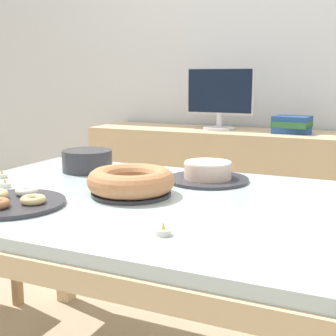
{
  "coord_description": "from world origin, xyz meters",
  "views": [
    {
      "loc": [
        0.71,
        -1.34,
        1.12
      ],
      "look_at": [
        0.0,
        0.2,
        0.79
      ],
      "focal_mm": 50.0,
      "sensor_mm": 36.0,
      "label": 1
    }
  ],
  "objects_px": {
    "book_stack": "(292,125)",
    "plate_stack": "(87,161)",
    "tealight_left_edge": "(163,231)",
    "computer_monitor": "(220,99)",
    "pastry_platter": "(11,202)",
    "tealight_near_front": "(2,175)",
    "cake_chocolate_round": "(208,173)",
    "tealight_right_edge": "(5,185)",
    "cake_golden_bundt": "(131,182)"
  },
  "relations": [
    {
      "from": "book_stack",
      "to": "plate_stack",
      "type": "xyz_separation_m",
      "value": [
        -0.65,
        -1.12,
        -0.08
      ]
    },
    {
      "from": "cake_golden_bundt",
      "to": "tealight_near_front",
      "type": "relative_size",
      "value": 7.33
    },
    {
      "from": "plate_stack",
      "to": "pastry_platter",
      "type": "bearing_deg",
      "value": -80.56
    },
    {
      "from": "tealight_near_front",
      "to": "cake_golden_bundt",
      "type": "bearing_deg",
      "value": -3.0
    },
    {
      "from": "tealight_left_edge",
      "to": "tealight_near_front",
      "type": "xyz_separation_m",
      "value": [
        -0.87,
        0.35,
        0.0
      ]
    },
    {
      "from": "pastry_platter",
      "to": "tealight_near_front",
      "type": "distance_m",
      "value": 0.44
    },
    {
      "from": "book_stack",
      "to": "pastry_platter",
      "type": "bearing_deg",
      "value": -108.42
    },
    {
      "from": "plate_stack",
      "to": "book_stack",
      "type": "bearing_deg",
      "value": 59.9
    },
    {
      "from": "computer_monitor",
      "to": "tealight_left_edge",
      "type": "bearing_deg",
      "value": -76.09
    },
    {
      "from": "cake_chocolate_round",
      "to": "tealight_left_edge",
      "type": "bearing_deg",
      "value": -80.19
    },
    {
      "from": "pastry_platter",
      "to": "tealight_right_edge",
      "type": "xyz_separation_m",
      "value": [
        -0.19,
        0.18,
        -0.0
      ]
    },
    {
      "from": "tealight_left_edge",
      "to": "tealight_right_edge",
      "type": "height_order",
      "value": "same"
    },
    {
      "from": "tealight_left_edge",
      "to": "cake_chocolate_round",
      "type": "bearing_deg",
      "value": 99.81
    },
    {
      "from": "book_stack",
      "to": "tealight_right_edge",
      "type": "bearing_deg",
      "value": -116.66
    },
    {
      "from": "tealight_left_edge",
      "to": "plate_stack",
      "type": "bearing_deg",
      "value": 136.38
    },
    {
      "from": "computer_monitor",
      "to": "book_stack",
      "type": "height_order",
      "value": "computer_monitor"
    },
    {
      "from": "book_stack",
      "to": "cake_chocolate_round",
      "type": "distance_m",
      "value": 1.1
    },
    {
      "from": "pastry_platter",
      "to": "tealight_right_edge",
      "type": "height_order",
      "value": "pastry_platter"
    },
    {
      "from": "computer_monitor",
      "to": "book_stack",
      "type": "distance_m",
      "value": 0.46
    },
    {
      "from": "book_stack",
      "to": "cake_golden_bundt",
      "type": "relative_size",
      "value": 0.81
    },
    {
      "from": "tealight_left_edge",
      "to": "tealight_right_edge",
      "type": "relative_size",
      "value": 1.0
    },
    {
      "from": "book_stack",
      "to": "cake_golden_bundt",
      "type": "distance_m",
      "value": 1.43
    },
    {
      "from": "computer_monitor",
      "to": "tealight_left_edge",
      "type": "xyz_separation_m",
      "value": [
        0.43,
        -1.73,
        -0.25
      ]
    },
    {
      "from": "tealight_left_edge",
      "to": "tealight_near_front",
      "type": "distance_m",
      "value": 0.94
    },
    {
      "from": "pastry_platter",
      "to": "cake_golden_bundt",
      "type": "bearing_deg",
      "value": 44.3
    },
    {
      "from": "plate_stack",
      "to": "cake_chocolate_round",
      "type": "bearing_deg",
      "value": 3.09
    },
    {
      "from": "cake_chocolate_round",
      "to": "pastry_platter",
      "type": "height_order",
      "value": "cake_chocolate_round"
    },
    {
      "from": "cake_golden_bundt",
      "to": "pastry_platter",
      "type": "bearing_deg",
      "value": -135.7
    },
    {
      "from": "pastry_platter",
      "to": "tealight_near_front",
      "type": "height_order",
      "value": "pastry_platter"
    },
    {
      "from": "computer_monitor",
      "to": "pastry_platter",
      "type": "distance_m",
      "value": 1.69
    },
    {
      "from": "tealight_right_edge",
      "to": "tealight_near_front",
      "type": "bearing_deg",
      "value": 137.09
    },
    {
      "from": "computer_monitor",
      "to": "tealight_right_edge",
      "type": "bearing_deg",
      "value": -101.77
    },
    {
      "from": "plate_stack",
      "to": "tealight_left_edge",
      "type": "relative_size",
      "value": 5.25
    },
    {
      "from": "plate_stack",
      "to": "tealight_right_edge",
      "type": "distance_m",
      "value": 0.39
    },
    {
      "from": "computer_monitor",
      "to": "cake_golden_bundt",
      "type": "distance_m",
      "value": 1.43
    },
    {
      "from": "cake_golden_bundt",
      "to": "tealight_near_front",
      "type": "distance_m",
      "value": 0.6
    },
    {
      "from": "cake_chocolate_round",
      "to": "tealight_right_edge",
      "type": "distance_m",
      "value": 0.75
    },
    {
      "from": "cake_chocolate_round",
      "to": "pastry_platter",
      "type": "bearing_deg",
      "value": -126.83
    },
    {
      "from": "plate_stack",
      "to": "tealight_near_front",
      "type": "height_order",
      "value": "plate_stack"
    },
    {
      "from": "book_stack",
      "to": "tealight_near_front",
      "type": "distance_m",
      "value": 1.63
    },
    {
      "from": "cake_chocolate_round",
      "to": "tealight_right_edge",
      "type": "relative_size",
      "value": 7.82
    },
    {
      "from": "plate_stack",
      "to": "tealight_near_front",
      "type": "relative_size",
      "value": 5.25
    },
    {
      "from": "cake_chocolate_round",
      "to": "tealight_left_edge",
      "type": "xyz_separation_m",
      "value": [
        0.11,
        -0.64,
        -0.02
      ]
    },
    {
      "from": "cake_chocolate_round",
      "to": "computer_monitor",
      "type": "bearing_deg",
      "value": 106.24
    },
    {
      "from": "cake_golden_bundt",
      "to": "plate_stack",
      "type": "xyz_separation_m",
      "value": [
        -0.37,
        0.28,
        -0.0
      ]
    },
    {
      "from": "pastry_platter",
      "to": "tealight_near_front",
      "type": "bearing_deg",
      "value": 137.04
    },
    {
      "from": "tealight_left_edge",
      "to": "computer_monitor",
      "type": "bearing_deg",
      "value": 103.91
    },
    {
      "from": "tealight_right_edge",
      "to": "tealight_left_edge",
      "type": "bearing_deg",
      "value": -17.59
    },
    {
      "from": "book_stack",
      "to": "cake_golden_bundt",
      "type": "height_order",
      "value": "book_stack"
    },
    {
      "from": "book_stack",
      "to": "cake_chocolate_round",
      "type": "height_order",
      "value": "book_stack"
    }
  ]
}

